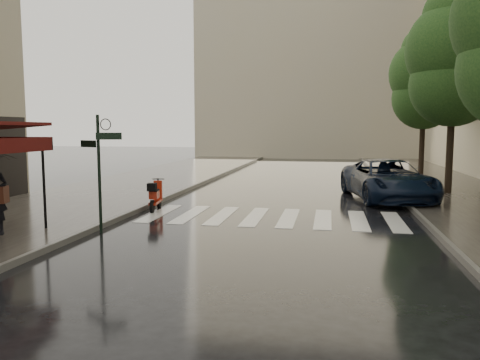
% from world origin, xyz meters
% --- Properties ---
extents(ground, '(120.00, 120.00, 0.00)m').
position_xyz_m(ground, '(0.00, 0.00, 0.00)').
color(ground, black).
rests_on(ground, ground).
extents(sidewalk_near, '(6.00, 60.00, 0.12)m').
position_xyz_m(sidewalk_near, '(-4.50, 12.00, 0.06)').
color(sidewalk_near, '#38332D').
rests_on(sidewalk_near, ground).
extents(sidewalk_far, '(5.50, 60.00, 0.12)m').
position_xyz_m(sidewalk_far, '(10.25, 12.00, 0.06)').
color(sidewalk_far, '#38332D').
rests_on(sidewalk_far, ground).
extents(curb_near, '(0.12, 60.00, 0.16)m').
position_xyz_m(curb_near, '(-1.45, 12.00, 0.07)').
color(curb_near, '#595651').
rests_on(curb_near, ground).
extents(curb_far, '(0.12, 60.00, 0.16)m').
position_xyz_m(curb_far, '(7.45, 12.00, 0.07)').
color(curb_far, '#595651').
rests_on(curb_far, ground).
extents(crosswalk, '(7.85, 3.20, 0.01)m').
position_xyz_m(crosswalk, '(2.98, 6.00, 0.01)').
color(crosswalk, silver).
rests_on(crosswalk, ground).
extents(signpost, '(1.17, 0.29, 3.10)m').
position_xyz_m(signpost, '(-1.19, 3.00, 1.83)').
color(signpost, black).
rests_on(signpost, ground).
extents(backdrop_building, '(22.00, 6.00, 20.00)m').
position_xyz_m(backdrop_building, '(3.00, 38.00, 10.00)').
color(backdrop_building, '#BEB291').
rests_on(backdrop_building, ground).
extents(tree_mid, '(3.80, 3.80, 8.34)m').
position_xyz_m(tree_mid, '(9.50, 12.00, 5.59)').
color(tree_mid, black).
rests_on(tree_mid, sidewalk_far).
extents(tree_far, '(3.80, 3.80, 8.16)m').
position_xyz_m(tree_far, '(9.70, 19.00, 5.46)').
color(tree_far, black).
rests_on(tree_far, sidewalk_far).
extents(scooter, '(0.54, 1.54, 1.02)m').
position_xyz_m(scooter, '(-1.04, 6.52, 0.47)').
color(scooter, black).
rests_on(scooter, ground).
extents(parked_car, '(3.63, 6.01, 1.56)m').
position_xyz_m(parked_car, '(6.93, 10.46, 0.78)').
color(parked_car, black).
rests_on(parked_car, ground).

